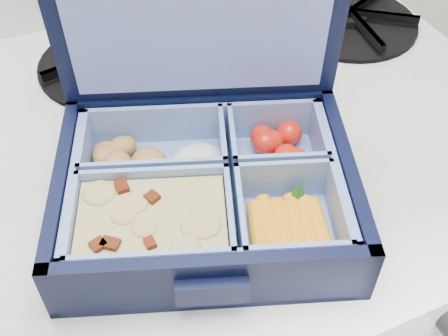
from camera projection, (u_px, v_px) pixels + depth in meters
name	position (u px, v px, depth m)	size (l,w,h in m)	color
stove	(235.00, 306.00, 0.93)	(0.58, 0.58, 0.87)	silver
bento_box	(206.00, 190.00, 0.49)	(0.25, 0.20, 0.06)	black
burner_grate	(350.00, 16.00, 0.71)	(0.17, 0.17, 0.03)	black
burner_grate_rear	(111.00, 59.00, 0.65)	(0.17, 0.17, 0.02)	black
fork	(248.00, 82.00, 0.63)	(0.02, 0.17, 0.01)	#A3A4B8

